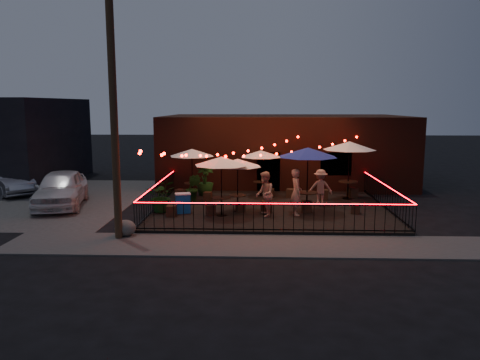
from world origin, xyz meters
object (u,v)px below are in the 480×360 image
(cafe_table_2, at_px, (238,163))
(cafe_table_0, at_px, (221,162))
(utility_pole, at_px, (114,124))
(cafe_table_5, at_px, (349,146))
(cafe_table_3, at_px, (261,154))
(cafe_table_4, at_px, (308,153))
(cooler, at_px, (183,203))
(boulder, at_px, (125,228))
(cafe_table_1, at_px, (192,153))

(cafe_table_2, bearing_deg, cafe_table_0, -127.77)
(utility_pole, relative_size, cafe_table_5, 2.56)
(cafe_table_3, bearing_deg, cafe_table_0, -110.49)
(cafe_table_4, relative_size, cooler, 3.91)
(utility_pole, height_order, cafe_table_3, utility_pole)
(cafe_table_0, distance_m, cafe_table_4, 3.64)
(cafe_table_4, bearing_deg, cafe_table_5, 51.98)
(utility_pole, bearing_deg, cafe_table_5, 36.12)
(cafe_table_5, bearing_deg, boulder, -144.65)
(cafe_table_2, xyz_separation_m, cafe_table_4, (2.93, -0.06, 0.45))
(boulder, bearing_deg, cafe_table_3, 55.77)
(utility_pole, distance_m, cafe_table_1, 7.05)
(cafe_table_0, height_order, cafe_table_2, cafe_table_0)
(cafe_table_1, height_order, cafe_table_5, cafe_table_5)
(cafe_table_2, relative_size, cafe_table_5, 0.80)
(boulder, bearing_deg, cafe_table_4, 27.40)
(cafe_table_4, xyz_separation_m, cooler, (-5.21, -0.36, -2.08))
(cafe_table_3, distance_m, cafe_table_5, 4.27)
(cafe_table_1, bearing_deg, cafe_table_2, -50.22)
(cafe_table_0, bearing_deg, cafe_table_5, 32.11)
(utility_pole, relative_size, cafe_table_0, 3.12)
(cafe_table_1, distance_m, cafe_table_4, 5.98)
(utility_pole, height_order, boulder, utility_pole)
(cooler, bearing_deg, cafe_table_0, -29.26)
(cafe_table_1, bearing_deg, cafe_table_5, 0.39)
(cafe_table_0, relative_size, cafe_table_2, 1.02)
(cafe_table_3, distance_m, cafe_table_4, 4.11)
(cafe_table_2, xyz_separation_m, cooler, (-2.28, -0.42, -1.63))
(cafe_table_0, distance_m, cafe_table_5, 6.88)
(cafe_table_3, relative_size, cafe_table_4, 0.82)
(cafe_table_4, bearing_deg, utility_pole, -151.21)
(cafe_table_2, relative_size, boulder, 3.07)
(cafe_table_0, xyz_separation_m, cafe_table_2, (0.63, 0.81, -0.16))
(cafe_table_3, bearing_deg, cafe_table_4, -61.89)
(cafe_table_3, xyz_separation_m, cooler, (-3.28, -3.96, -1.64))
(utility_pole, bearing_deg, cafe_table_4, 28.79)
(cafe_table_0, distance_m, cafe_table_3, 4.65)
(cafe_table_3, distance_m, cooler, 5.40)
(cooler, relative_size, boulder, 1.02)
(cafe_table_1, distance_m, cafe_table_2, 3.64)
(cafe_table_1, xyz_separation_m, cafe_table_3, (3.33, 0.76, -0.12))
(cafe_table_0, bearing_deg, boulder, -139.38)
(cafe_table_3, relative_size, boulder, 3.29)
(cafe_table_0, bearing_deg, cafe_table_3, 69.51)
(cafe_table_2, height_order, cafe_table_3, cafe_table_3)
(cafe_table_2, xyz_separation_m, cafe_table_5, (5.19, 2.84, 0.48))
(cafe_table_4, height_order, boulder, cafe_table_4)
(cafe_table_0, bearing_deg, cafe_table_1, 115.26)
(utility_pole, xyz_separation_m, boulder, (0.15, 0.29, -3.68))
(cafe_table_1, height_order, cafe_table_3, cafe_table_1)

